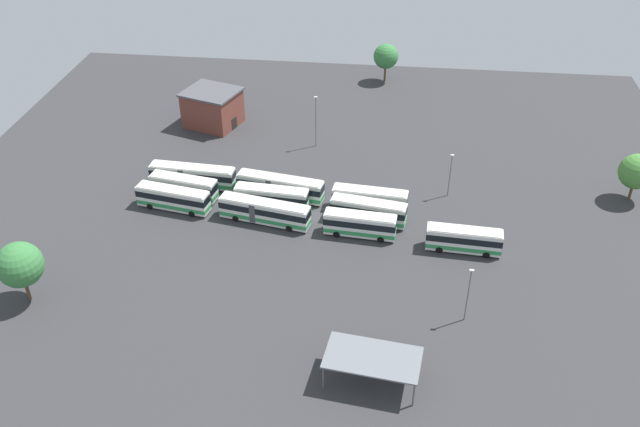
{
  "coord_description": "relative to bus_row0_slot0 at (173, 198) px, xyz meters",
  "views": [
    {
      "loc": [
        10.13,
        -85.54,
        58.66
      ],
      "look_at": [
        0.35,
        -1.8,
        1.58
      ],
      "focal_mm": 38.75,
      "sensor_mm": 36.0,
      "label": 1
    }
  ],
  "objects": [
    {
      "name": "tree_north_edge",
      "position": [
        -12.29,
        -22.56,
        3.73
      ],
      "size": [
        5.83,
        5.83,
        8.56
      ],
      "color": "brown",
      "rests_on": "ground_plane"
    },
    {
      "name": "bus_row0_slot2",
      "position": [
        1.09,
        6.87,
        0.0
      ],
      "size": [
        13.84,
        3.29,
        3.61
      ],
      "color": "silver",
      "rests_on": "ground_plane"
    },
    {
      "name": "bus_row2_slot0",
      "position": [
        28.67,
        -3.6,
        -0.0
      ],
      "size": [
        10.53,
        3.34,
        3.61
      ],
      "color": "silver",
      "rests_on": "ground_plane"
    },
    {
      "name": "bus_row1_slot2",
      "position": [
        15.57,
        5.17,
        0.0
      ],
      "size": [
        13.94,
        4.82,
        3.61
      ],
      "color": "silver",
      "rests_on": "ground_plane"
    },
    {
      "name": "bus_row3_slot0",
      "position": [
        43.28,
        -5.58,
        -0.0
      ],
      "size": [
        10.58,
        3.15,
        3.61
      ],
      "color": "silver",
      "rests_on": "ground_plane"
    },
    {
      "name": "bus_row1_slot0",
      "position": [
        14.4,
        -1.89,
        0.0
      ],
      "size": [
        13.93,
        5.05,
        3.61
      ],
      "color": "silver",
      "rests_on": "ground_plane"
    },
    {
      "name": "maintenance_shelter",
      "position": [
        31.88,
        -31.01,
        1.48
      ],
      "size": [
        11.13,
        6.94,
        3.56
      ],
      "color": "slate",
      "rests_on": "ground_plane"
    },
    {
      "name": "lamp_post_far_corner",
      "position": [
        41.72,
        8.67,
        2.17
      ],
      "size": [
        0.56,
        0.28,
        7.33
      ],
      "color": "slate",
      "rests_on": "ground_plane"
    },
    {
      "name": "bus_row0_slot1",
      "position": [
        0.67,
        3.4,
        -0.0
      ],
      "size": [
        10.96,
        4.29,
        3.61
      ],
      "color": "silver",
      "rests_on": "ground_plane"
    },
    {
      "name": "bus_row2_slot1",
      "position": [
        29.67,
        -0.01,
        -0.0
      ],
      "size": [
        11.45,
        4.22,
        3.61
      ],
      "color": "silver",
      "rests_on": "ground_plane"
    },
    {
      "name": "bus_row1_slot1",
      "position": [
        14.83,
        1.89,
        -0.0
      ],
      "size": [
        11.39,
        3.32,
        3.61
      ],
      "color": "silver",
      "rests_on": "ground_plane"
    },
    {
      "name": "ground_plane",
      "position": [
        22.24,
        0.76,
        -1.9
      ],
      "size": [
        121.03,
        121.03,
        0.0
      ],
      "primitive_type": "plane",
      "color": "#333335"
    },
    {
      "name": "depot_building",
      "position": [
        -0.93,
        28.74,
        1.47
      ],
      "size": [
        11.64,
        10.9,
        6.71
      ],
      "color": "brown",
      "rests_on": "ground_plane"
    },
    {
      "name": "bus_row0_slot0",
      "position": [
        0.0,
        0.0,
        0.0
      ],
      "size": [
        11.65,
        4.46,
        3.61
      ],
      "color": "silver",
      "rests_on": "ground_plane"
    },
    {
      "name": "bus_row2_slot2",
      "position": [
        29.7,
        3.17,
        -0.0
      ],
      "size": [
        11.55,
        3.48,
        3.61
      ],
      "color": "silver",
      "rests_on": "ground_plane"
    },
    {
      "name": "tree_northwest",
      "position": [
        30.08,
        52.7,
        3.56
      ],
      "size": [
        5.16,
        5.16,
        8.06
      ],
      "color": "brown",
      "rests_on": "ground_plane"
    },
    {
      "name": "lamp_post_mid_lot",
      "position": [
        19.11,
        22.45,
        3.26
      ],
      "size": [
        0.56,
        0.28,
        9.48
      ],
      "color": "slate",
      "rests_on": "ground_plane"
    },
    {
      "name": "tree_west_edge",
      "position": [
        69.9,
        10.94,
        3.07
      ],
      "size": [
        5.46,
        5.46,
        7.71
      ],
      "color": "brown",
      "rests_on": "ground_plane"
    },
    {
      "name": "lamp_post_by_building",
      "position": [
        42.73,
        -19.91,
        2.44
      ],
      "size": [
        0.56,
        0.28,
        7.86
      ],
      "color": "slate",
      "rests_on": "ground_plane"
    }
  ]
}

